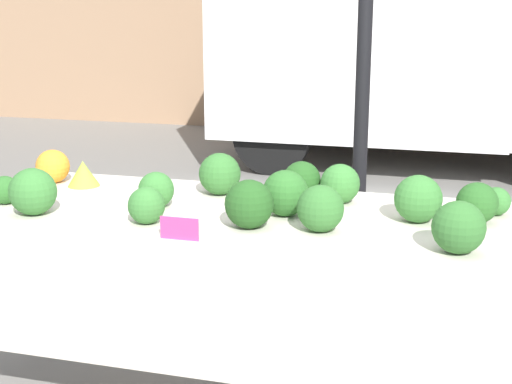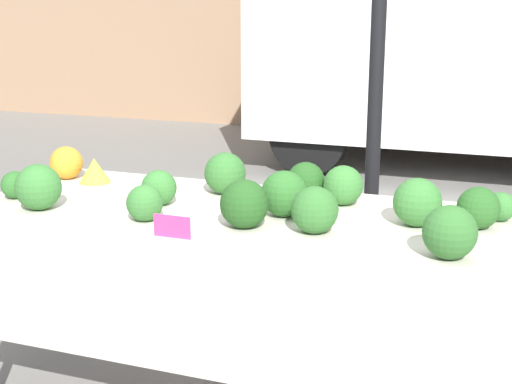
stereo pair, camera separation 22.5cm
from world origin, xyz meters
The scene contains 20 objects.
tent_pole centered at (0.31, 0.80, 1.18)m, with size 0.07×0.07×2.37m.
parked_truck centered at (0.28, 5.33, 1.22)m, with size 4.34×2.23×2.26m.
market_table centered at (0.00, -0.07, 0.79)m, with size 2.32×0.85×0.90m.
orange_cauliflower centered at (-1.03, 0.21, 0.97)m, with size 0.15×0.15×0.15m.
romanesco_head centered at (-0.86, 0.19, 0.96)m, with size 0.14×0.14×0.12m.
broccoli_head_0 centered at (-1.02, -0.16, 0.96)m, with size 0.12×0.12×0.12m.
broccoli_head_1 centered at (0.12, -0.02, 0.99)m, with size 0.18×0.18×0.18m.
broccoli_head_2 centered at (0.30, 0.22, 0.98)m, with size 0.16×0.16×0.16m.
broccoli_head_3 centered at (-0.40, -0.05, 0.97)m, with size 0.15×0.15×0.15m.
broccoli_head_4 centered at (0.03, -0.21, 0.99)m, with size 0.18×0.18×0.18m.
broccoli_head_5 centered at (0.29, -0.19, 0.98)m, with size 0.17×0.17×0.17m.
broccoli_head_6 centered at (0.84, 0.07, 0.98)m, with size 0.16×0.16×0.16m.
broccoli_head_7 centered at (-0.22, 0.22, 0.99)m, with size 0.18×0.18×0.18m.
broccoli_head_8 centered at (0.91, 0.20, 0.95)m, with size 0.11×0.11×0.11m.
broccoli_head_9 centered at (0.13, 0.24, 0.98)m, with size 0.16×0.16×0.16m.
broccoli_head_10 centered at (-0.82, -0.27, 0.99)m, with size 0.18×0.18×0.18m.
broccoli_head_11 centered at (0.62, 0.03, 0.99)m, with size 0.18×0.18×0.18m.
broccoli_head_12 centered at (-0.35, -0.26, 0.97)m, with size 0.14×0.14×0.14m.
broccoli_head_13 centered at (0.77, -0.30, 0.99)m, with size 0.18×0.18×0.18m.
price_sign centered at (-0.16, -0.41, 0.94)m, with size 0.14×0.01×0.08m.
Camera 2 is at (0.94, -2.54, 1.68)m, focal length 50.00 mm.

